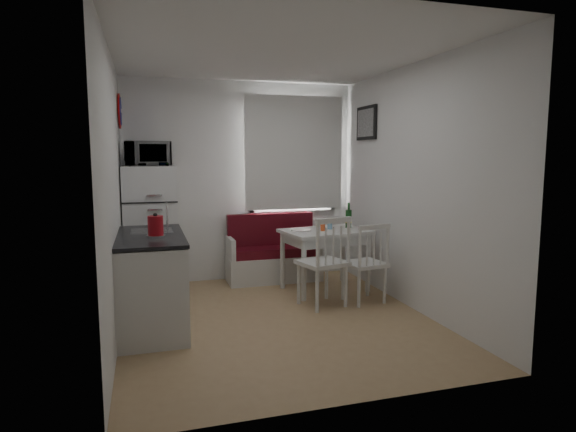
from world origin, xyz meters
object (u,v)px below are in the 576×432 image
at_px(dining_table, 325,237).
at_px(microwave, 148,154).
at_px(chair_left, 326,252).
at_px(kettle, 156,226).
at_px(chair_right, 368,255).
at_px(kitchen_counter, 152,280).
at_px(fridge, 151,230).
at_px(bench, 273,259).
at_px(wine_bottle, 349,215).

bearing_deg(dining_table, microwave, 158.18).
bearing_deg(microwave, chair_left, -32.76).
distance_m(chair_left, kettle, 1.81).
bearing_deg(kettle, chair_right, 6.98).
distance_m(dining_table, chair_left, 0.72).
relative_size(kitchen_counter, chair_right, 2.73).
bearing_deg(fridge, bench, 4.01).
distance_m(bench, chair_right, 1.51).
relative_size(kitchen_counter, wine_bottle, 4.19).
distance_m(dining_table, microwave, 2.31).
height_order(chair_left, chair_right, chair_left).
relative_size(chair_right, fridge, 0.32).
height_order(microwave, wine_bottle, microwave).
xyz_separation_m(microwave, kettle, (0.03, -1.41, -0.65)).
relative_size(microwave, wine_bottle, 1.64).
relative_size(kitchen_counter, chair_left, 2.34).
bearing_deg(bench, chair_right, -60.43).
relative_size(bench, kettle, 5.55).
distance_m(chair_right, microwave, 2.78).
bearing_deg(microwave, kettle, -88.78).
xyz_separation_m(dining_table, wine_bottle, (0.35, 0.10, 0.24)).
bearing_deg(fridge, wine_bottle, -10.07).
xyz_separation_m(chair_left, kettle, (-1.75, -0.27, 0.39)).
bearing_deg(fridge, chair_left, -33.88).
height_order(kitchen_counter, chair_left, kitchen_counter).
distance_m(dining_table, chair_right, 0.72).
bearing_deg(wine_bottle, bench, 147.53).
distance_m(fridge, kettle, 1.48).
bearing_deg(bench, wine_bottle, -32.47).
height_order(chair_left, fridge, fridge).
bearing_deg(bench, chair_left, -79.82).
bearing_deg(wine_bottle, microwave, 171.10).
distance_m(chair_right, wine_bottle, 0.84).
height_order(bench, dining_table, bench).
bearing_deg(kitchen_counter, chair_left, 1.57).
height_order(kitchen_counter, chair_right, kitchen_counter).
bearing_deg(bench, microwave, -174.15).
bearing_deg(kettle, microwave, 91.22).
xyz_separation_m(kitchen_counter, chair_right, (2.30, 0.06, 0.10)).
distance_m(chair_left, wine_bottle, 1.02).
relative_size(bench, fridge, 0.80).
bearing_deg(microwave, wine_bottle, -8.90).
height_order(microwave, kettle, microwave).
relative_size(kitchen_counter, bench, 1.08).
distance_m(kitchen_counter, chair_right, 2.30).
bearing_deg(wine_bottle, chair_right, -97.47).
bearing_deg(chair_left, microwave, 132.52).
xyz_separation_m(bench, chair_right, (0.73, -1.29, 0.27)).
relative_size(dining_table, fridge, 0.71).
height_order(fridge, microwave, microwave).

